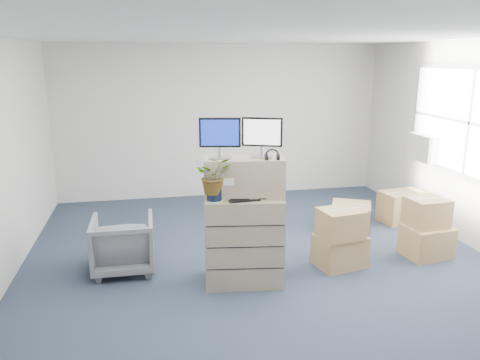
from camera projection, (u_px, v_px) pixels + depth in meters
name	position (u px, v px, depth m)	size (l,w,h in m)	color
ground	(267.00, 274.00, 5.70)	(7.00, 7.00, 0.00)	#232E40
wall_back	(221.00, 122.00, 8.67)	(6.00, 0.02, 2.80)	beige
window	(472.00, 123.00, 6.30)	(0.07, 2.72, 1.52)	gray
ac_unit	(424.00, 147.00, 7.26)	(0.24, 0.60, 0.40)	silver
filing_cabinet_lower	(244.00, 240.00, 5.40)	(0.89, 0.54, 1.04)	gray
filing_cabinet_upper	(244.00, 177.00, 5.26)	(0.89, 0.44, 0.44)	gray
monitor_left	(220.00, 136.00, 5.08)	(0.45, 0.21, 0.45)	#99999E
monitor_right	(262.00, 135.00, 5.14)	(0.43, 0.24, 0.44)	#99999E
headphones	(272.00, 156.00, 5.07)	(0.16, 0.16, 0.02)	black
keyboard	(247.00, 199.00, 5.16)	(0.44, 0.18, 0.02)	black
mouse	(276.00, 198.00, 5.17)	(0.09, 0.06, 0.03)	silver
water_bottle	(248.00, 183.00, 5.31)	(0.08, 0.08, 0.27)	gray
phone_dock	(243.00, 191.00, 5.33)	(0.07, 0.06, 0.14)	silver
external_drive	(272.00, 191.00, 5.38)	(0.20, 0.15, 0.06)	black
tissue_box	(275.00, 185.00, 5.34)	(0.24, 0.12, 0.09)	#3D76D1
potted_plant	(214.00, 181.00, 5.05)	(0.41, 0.45, 0.41)	#A5C29C
office_chair	(123.00, 241.00, 5.72)	(0.73, 0.69, 0.75)	slate
cardboard_boxes	(383.00, 223.00, 6.56)	(2.34, 1.93, 0.78)	olive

